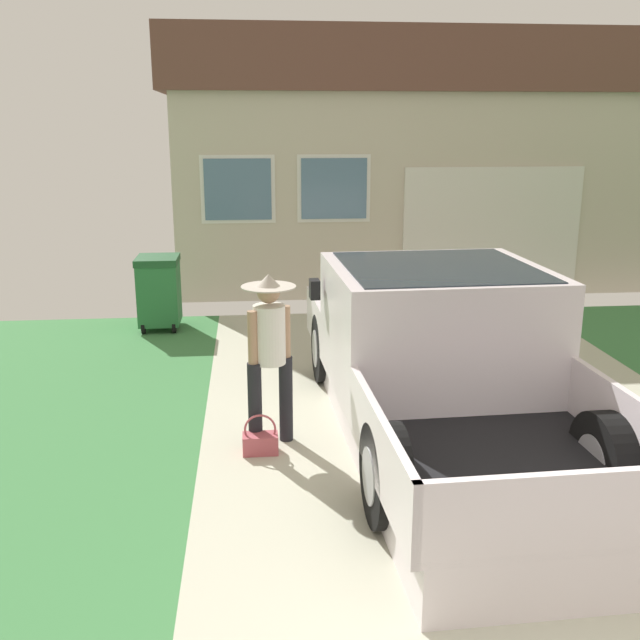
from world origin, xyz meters
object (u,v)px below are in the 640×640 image
(pickup_truck, at_px, (435,358))
(handbag, at_px, (260,442))
(wheeled_trash_bin, at_px, (159,290))
(house_with_garage, at_px, (426,157))
(person_with_hat, at_px, (270,346))

(pickup_truck, relative_size, handbag, 14.20)
(pickup_truck, bearing_deg, wheeled_trash_bin, 126.70)
(handbag, distance_m, house_with_garage, 9.87)
(handbag, height_order, wheeled_trash_bin, wheeled_trash_bin)
(pickup_truck, bearing_deg, person_with_hat, -171.95)
(handbag, distance_m, wheeled_trash_bin, 4.66)
(pickup_truck, bearing_deg, house_with_garage, 75.48)
(person_with_hat, height_order, wheeled_trash_bin, person_with_hat)
(pickup_truck, bearing_deg, handbag, -166.56)
(person_with_hat, relative_size, house_with_garage, 0.16)
(house_with_garage, height_order, wheeled_trash_bin, house_with_garage)
(handbag, relative_size, wheeled_trash_bin, 0.35)
(handbag, xyz_separation_m, wheeled_trash_bin, (-1.40, 4.42, 0.48))
(person_with_hat, relative_size, wheeled_trash_bin, 1.52)
(handbag, bearing_deg, pickup_truck, 15.34)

